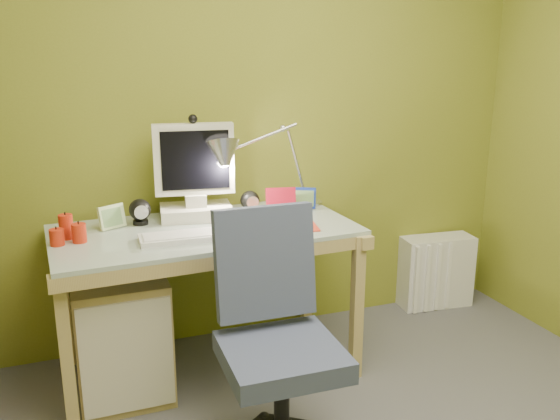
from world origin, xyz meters
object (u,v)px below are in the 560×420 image
object	(u,v)px
task_chair	(282,354)
radiator	(436,271)
desk	(207,301)
desk_lamp	(282,148)
monitor	(194,161)

from	to	relation	value
task_chair	radiator	world-z (taller)	task_chair
task_chair	desk	bearing A→B (deg)	99.70
task_chair	radiator	bearing A→B (deg)	37.27
desk	radiator	world-z (taller)	desk
desk	radiator	bearing A→B (deg)	7.57
desk	desk_lamp	world-z (taller)	desk_lamp
radiator	monitor	bearing A→B (deg)	-170.87
desk	radiator	xyz separation A→B (m)	(1.49, 0.27, -0.15)
radiator	desk	bearing A→B (deg)	-164.05
desk_lamp	radiator	bearing A→B (deg)	17.52
task_chair	desk_lamp	bearing A→B (deg)	70.69
monitor	task_chair	bearing A→B (deg)	-75.76
desk_lamp	task_chair	xyz separation A→B (m)	(-0.34, -0.91, -0.61)
monitor	desk_lamp	bearing A→B (deg)	7.54
monitor	desk_lamp	distance (m)	0.45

